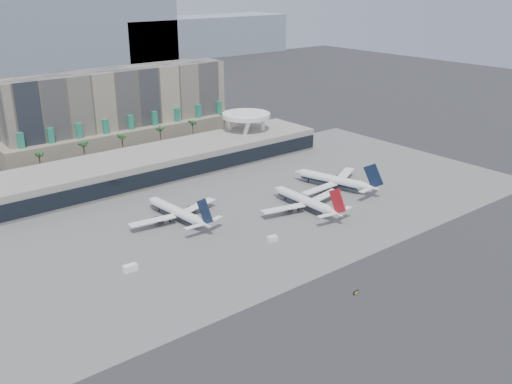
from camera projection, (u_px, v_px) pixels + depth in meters
ground at (326, 255)px, 197.28m from camera, size 900.00×900.00×0.00m
apron_pad at (232, 207)px, 237.42m from camera, size 260.00×130.00×0.06m
hotel at (121, 114)px, 324.48m from camera, size 140.00×30.00×42.00m
terminal at (164, 161)px, 275.16m from camera, size 170.00×32.50×14.50m
saucer_structure at (246, 118)px, 307.50m from camera, size 26.00×26.00×21.89m
palm_row at (142, 136)px, 303.50m from camera, size 157.80×2.80×13.10m
airliner_left at (177, 212)px, 223.55m from camera, size 40.57×41.91×14.47m
airliner_centre at (305, 201)px, 234.13m from camera, size 41.51×42.70×14.75m
airliner_right at (334, 180)px, 257.45m from camera, size 42.24×43.79×15.49m
service_vehicle_a at (130, 268)px, 185.99m from camera, size 4.68×2.43×2.25m
service_vehicle_b at (272, 239)px, 207.14m from camera, size 4.04×2.81×1.90m
taxiway_sign at (356, 292)px, 172.78m from camera, size 2.31×0.63×1.04m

